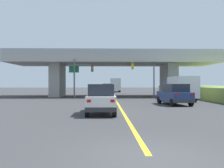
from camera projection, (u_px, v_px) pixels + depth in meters
ground at (113, 96)px, 38.04m from camera, size 160.00×160.00×0.00m
overpass_bridge at (113, 66)px, 38.02m from camera, size 31.48×9.30×6.92m
lane_divider_stripe at (120, 107)px, 20.87m from camera, size 0.20×28.10×0.01m
suv_lead at (101, 99)px, 16.41m from camera, size 1.92×4.71×2.02m
suv_crossing at (175, 94)px, 23.12m from camera, size 2.51×4.80×2.02m
box_truck at (180, 88)px, 28.77m from camera, size 2.33×6.93×2.87m
sedan_oncoming at (107, 88)px, 49.54m from camera, size 2.00×4.65×2.02m
traffic_signal_nearside at (146, 72)px, 33.67m from camera, size 3.26×0.36×5.67m
traffic_signal_farside at (81, 74)px, 33.11m from camera, size 2.72×0.36×5.45m
highway_sign at (74, 73)px, 34.68m from camera, size 1.46×0.17×4.83m
semi_truck_distant at (115, 85)px, 57.62m from camera, size 2.33×7.26×3.21m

